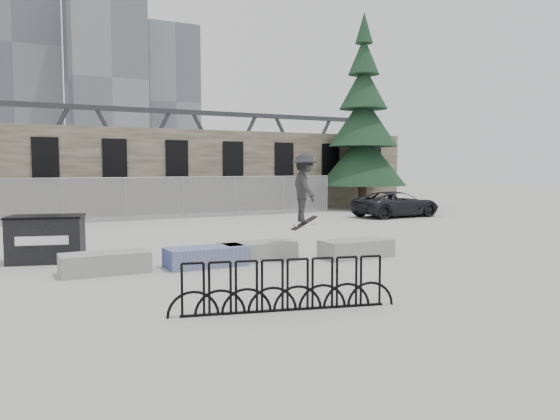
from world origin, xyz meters
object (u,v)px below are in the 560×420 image
object	(u,v)px
planter_center_right	(258,250)
planter_offset	(356,248)
dumpster	(46,239)
spruce_tree	(363,132)
bike_rack	(285,286)
skateboarder	(304,188)
suv	(396,204)
planter_far_left	(105,262)
planter_center_left	(206,256)

from	to	relation	value
planter_center_right	planter_offset	xyz separation A→B (m)	(2.59, -0.86, 0.00)
planter_center_right	dumpster	distance (m)	5.56
spruce_tree	bike_rack	bearing A→B (deg)	-129.27
spruce_tree	skateboarder	bearing A→B (deg)	-130.71
bike_rack	suv	world-z (taller)	suv
planter_far_left	bike_rack	bearing A→B (deg)	-66.21
planter_offset	dumpster	xyz separation A→B (m)	(-7.63, 3.17, 0.35)
suv	planter_far_left	bearing A→B (deg)	115.78
planter_center_left	suv	distance (m)	15.75
planter_center_left	suv	xyz separation A→B (m)	(13.18, 8.62, 0.37)
planter_far_left	planter_center_left	bearing A→B (deg)	-5.68
planter_center_left	bike_rack	xyz separation A→B (m)	(-0.24, -4.67, 0.17)
spruce_tree	planter_offset	bearing A→B (deg)	-126.60
suv	dumpster	bearing A→B (deg)	107.53
dumpster	bike_rack	bearing A→B (deg)	-50.87
bike_rack	spruce_tree	world-z (taller)	spruce_tree
dumpster	bike_rack	distance (m)	7.92
suv	bike_rack	bearing A→B (deg)	132.25
planter_far_left	skateboarder	xyz separation A→B (m)	(4.96, -0.75, 1.68)
spruce_tree	planter_far_left	bearing A→B (deg)	-141.94
planter_center_right	suv	distance (m)	14.33
bike_rack	planter_offset	bearing A→B (deg)	42.75
planter_far_left	planter_center_right	size ratio (longest dim) A/B	1.00
skateboarder	planter_offset	bearing A→B (deg)	-81.83
planter_far_left	spruce_tree	world-z (taller)	spruce_tree
bike_rack	spruce_tree	size ratio (longest dim) A/B	0.34
skateboarder	bike_rack	bearing A→B (deg)	158.27
planter_center_left	dumpster	size ratio (longest dim) A/B	0.96
planter_center_right	skateboarder	world-z (taller)	skateboarder
dumpster	skateboarder	distance (m)	6.90
planter_far_left	planter_offset	world-z (taller)	same
planter_offset	dumpster	bearing A→B (deg)	157.45
dumpster	spruce_tree	distance (m)	21.75
bike_rack	suv	size ratio (longest dim) A/B	0.86
bike_rack	suv	xyz separation A→B (m)	(13.42, 13.30, 0.20)
suv	skateboarder	bearing A→B (deg)	128.18
planter_offset	skateboarder	xyz separation A→B (m)	(-1.59, 0.11, 1.68)
bike_rack	skateboarder	world-z (taller)	skateboarder
planter_center_left	planter_offset	bearing A→B (deg)	-8.49
planter_offset	planter_far_left	bearing A→B (deg)	172.54
planter_center_left	dumpster	bearing A→B (deg)	143.81
planter_far_left	planter_center_right	xyz separation A→B (m)	(3.97, 0.00, 0.00)
planter_far_left	planter_offset	bearing A→B (deg)	-7.46
spruce_tree	skateboarder	size ratio (longest dim) A/B	5.76
planter_center_left	spruce_tree	world-z (taller)	spruce_tree
spruce_tree	skateboarder	world-z (taller)	spruce_tree
dumpster	planter_offset	bearing A→B (deg)	-7.60
suv	skateboarder	xyz separation A→B (m)	(-10.62, -9.13, 1.31)
planter_center_left	skateboarder	size ratio (longest dim) A/B	1.00
planter_center_right	skateboarder	distance (m)	2.09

